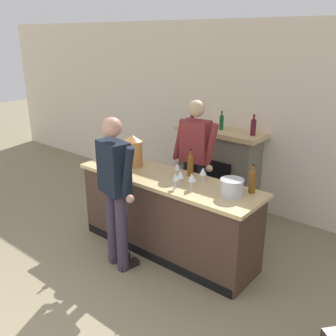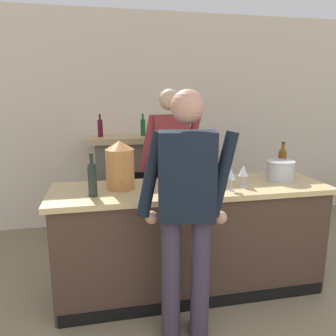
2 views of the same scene
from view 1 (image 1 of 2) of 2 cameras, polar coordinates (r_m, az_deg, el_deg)
The scene contains 15 objects.
wall_back_panel at distance 5.63m, azimuth 12.52°, elevation 7.31°, with size 12.00×0.07×2.75m.
bar_counter at distance 4.56m, azimuth -0.19°, elevation -7.09°, with size 2.34×0.69×0.96m.
fireplace_stone at distance 5.77m, azimuth 7.83°, elevation 0.09°, with size 1.34×0.52×1.51m.
person_customer at distance 4.08m, azimuth -8.03°, elevation -3.09°, with size 0.65×0.36×1.75m.
person_bartender at distance 4.87m, azimuth 4.11°, elevation 1.05°, with size 0.66×0.33×1.78m.
copper_dispenser at distance 4.71m, azimuth -5.33°, elevation 2.62°, with size 0.24×0.27×0.40m.
ice_bucket_steel at distance 3.92m, azimuth 9.70°, elevation -2.91°, with size 0.25×0.25×0.18m.
wine_bottle_riesling_slim at distance 4.01m, azimuth 12.74°, elevation -1.80°, with size 0.07×0.07×0.32m.
wine_bottle_chardonnay_pale at distance 4.39m, azimuth 3.43°, elevation 0.62°, with size 0.07×0.07×0.33m.
wine_bottle_cabernet_heavy at distance 4.77m, azimuth -8.68°, elevation 2.02°, with size 0.07×0.07×0.33m.
wine_glass_front_right at distance 4.39m, azimuth 1.41°, elevation 0.19°, with size 0.07×0.07×0.16m.
wine_glass_back_row at distance 4.24m, azimuth 5.36°, elevation -0.56°, with size 0.09×0.09×0.16m.
wine_glass_front_left at distance 4.13m, azimuth 1.85°, elevation -1.04°, with size 0.08×0.08×0.16m.
wine_glass_near_bucket at distance 4.02m, azimuth 1.12°, elevation -1.45°, with size 0.07×0.07×0.17m.
wine_glass_by_dispenser at distance 4.01m, azimuth 3.63°, elevation -1.49°, with size 0.08×0.08×0.18m.
Camera 1 is at (2.48, -0.64, 2.54)m, focal length 40.00 mm.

